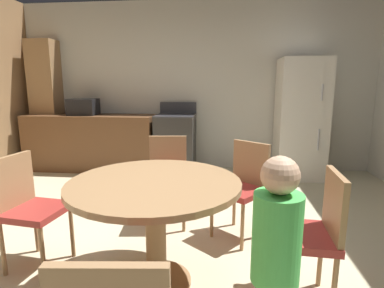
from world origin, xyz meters
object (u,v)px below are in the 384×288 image
object	(u,v)px
chair_northeast	(243,183)
oven_range	(176,143)
person_child	(275,265)
chair_east	(313,229)
chair_north	(167,174)
microwave	(83,107)
chair_west	(28,204)
refrigerator	(300,119)
dining_table	(155,204)

from	to	relation	value
chair_northeast	oven_range	bearing A→B (deg)	-116.42
oven_range	person_child	bearing A→B (deg)	-73.49
chair_east	chair_north	bearing A→B (deg)	-40.13
microwave	chair_west	size ratio (longest dim) A/B	0.51
refrigerator	chair_east	bearing A→B (deg)	-101.00
refrigerator	chair_northeast	distance (m)	2.22
refrigerator	microwave	xyz separation A→B (m)	(-3.39, 0.05, 0.15)
chair_west	chair_north	size ratio (longest dim) A/B	1.00
microwave	dining_table	bearing A→B (deg)	-57.15
person_child	chair_east	bearing A→B (deg)	-79.44
oven_range	microwave	world-z (taller)	microwave
oven_range	chair_east	distance (m)	3.19
dining_table	chair_east	xyz separation A→B (m)	(1.02, -0.06, -0.10)
dining_table	person_child	xyz separation A→B (m)	(0.70, -0.61, -0.02)
chair_northeast	refrigerator	bearing A→B (deg)	-166.98
dining_table	chair_east	size ratio (longest dim) A/B	1.33
person_child	microwave	bearing A→B (deg)	-12.71
chair_east	chair_northeast	bearing A→B (deg)	-62.44
oven_range	chair_west	distance (m)	2.79
chair_northeast	chair_east	xyz separation A→B (m)	(0.39, -0.86, 0.00)
chair_east	chair_west	xyz separation A→B (m)	(-2.03, 0.19, 0.00)
microwave	person_child	world-z (taller)	microwave
chair_east	chair_north	size ratio (longest dim) A/B	1.00
chair_north	refrigerator	bearing A→B (deg)	130.08
refrigerator	chair_east	xyz separation A→B (m)	(-0.55, -2.84, -0.38)
chair_northeast	chair_north	world-z (taller)	same
dining_table	person_child	bearing A→B (deg)	-40.97
refrigerator	chair_north	bearing A→B (deg)	-133.71
dining_table	chair_north	xyz separation A→B (m)	(-0.11, 1.02, -0.10)
chair_west	person_child	size ratio (longest dim) A/B	0.80
oven_range	person_child	world-z (taller)	oven_range
refrigerator	chair_north	distance (m)	2.46
microwave	chair_west	xyz separation A→B (m)	(0.81, -2.70, -0.53)
chair_northeast	chair_north	distance (m)	0.78
refrigerator	person_child	distance (m)	3.51
microwave	person_child	size ratio (longest dim) A/B	0.40
chair_northeast	microwave	bearing A→B (deg)	-91.07
refrigerator	person_child	xyz separation A→B (m)	(-0.87, -3.38, -0.30)
chair_northeast	chair_west	size ratio (longest dim) A/B	1.00
refrigerator	person_child	size ratio (longest dim) A/B	1.61
chair_east	chair_west	world-z (taller)	same
chair_northeast	chair_west	xyz separation A→B (m)	(-1.65, -0.67, 0.00)
chair_west	chair_north	bearing A→B (deg)	51.65
refrigerator	microwave	size ratio (longest dim) A/B	4.00
microwave	chair_northeast	xyz separation A→B (m)	(2.46, -2.02, -0.53)
refrigerator	dining_table	distance (m)	3.20
chair_north	person_child	world-z (taller)	person_child
refrigerator	oven_range	bearing A→B (deg)	178.37
refrigerator	chair_northeast	bearing A→B (deg)	-115.38
refrigerator	chair_west	distance (m)	3.72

